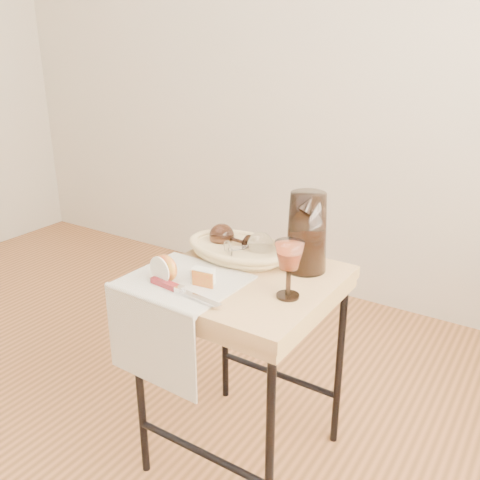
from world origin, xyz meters
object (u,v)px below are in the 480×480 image
Objects in this scene: apple_half at (166,268)px; side_table at (243,371)px; pitcher at (307,232)px; wine_goblet at (289,270)px; goblet_lying_b at (247,247)px; table_knife at (182,290)px; goblet_lying_a at (233,239)px; bread_basket at (238,251)px; tea_towel at (183,281)px.

side_table is at bearing 52.12° from apple_half.
wine_goblet is (0.04, -0.19, -0.04)m from pitcher.
apple_half is at bearing -171.21° from goblet_lying_b.
goblet_lying_b is 0.47× the size of pitcher.
wine_goblet is 0.66× the size of table_knife.
goblet_lying_a is 0.27m from apple_half.
bread_basket is at bearing 99.04° from table_knife.
side_table is at bearing 74.14° from table_knife.
side_table is 0.39m from goblet_lying_b.
goblet_lying_a is 0.08m from goblet_lying_b.
goblet_lying_a is (-0.03, 0.01, 0.03)m from bread_basket.
goblet_lying_a reaches higher than side_table.
table_knife is at bearing -14.19° from apple_half.
side_table is 4.92× the size of goblet_lying_a.
goblet_lying_a is at bearing -150.40° from pitcher.
bread_basket is 2.32× the size of goblet_lying_b.
goblet_lying_b is at bearing 90.03° from table_knife.
wine_goblet reaches higher than side_table.
tea_towel is at bearing 93.76° from goblet_lying_a.
goblet_lying_a is 1.56× the size of apple_half.
tea_towel is 1.04× the size of bread_basket.
goblet_lying_b is 0.19m from pitcher.
apple_half reaches higher than bread_basket.
wine_goblet is 0.35m from apple_half.
pitcher reaches higher than table_knife.
table_knife reaches higher than side_table.
table_knife is at bearing -83.30° from bread_basket.
goblet_lying_b reaches higher than apple_half.
tea_towel is (-0.13, -0.12, 0.33)m from side_table.
wine_goblet is at bearing -53.19° from pitcher.
tea_towel is at bearing -136.06° from side_table.
goblet_lying_b is 0.28m from table_knife.
apple_half reaches higher than side_table.
bread_basket is (-0.09, 0.11, 0.35)m from side_table.
goblet_lying_a is (0.01, 0.24, 0.05)m from tea_towel.
side_table is 2.04× the size of tea_towel.
table_knife is (-0.20, -0.33, -0.10)m from pitcher.
goblet_lying_a is at bearing 89.95° from apple_half.
bread_basket reaches higher than side_table.
pitcher is 3.26× the size of apple_half.
pitcher is (0.22, 0.03, 0.10)m from bread_basket.
goblet_lying_a is 0.33m from wine_goblet.
apple_half is (-0.29, -0.29, -0.07)m from pitcher.
tea_towel is 0.23m from bread_basket.
side_table is 4.95× the size of goblet_lying_b.
goblet_lying_b is at bearing 73.47° from apple_half.
apple_half is (-0.04, -0.03, 0.04)m from tea_towel.
tea_towel is at bearing -165.51° from wine_goblet.
goblet_lying_a is 0.55× the size of table_knife.
pitcher is at bearing 13.29° from bread_basket.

